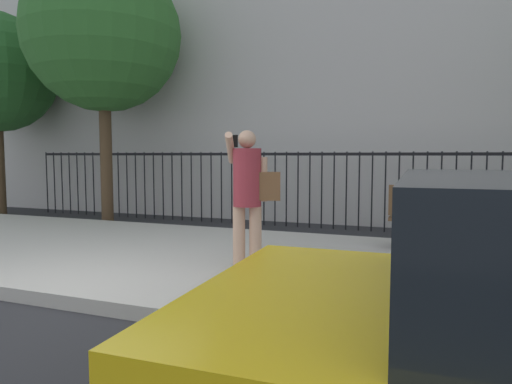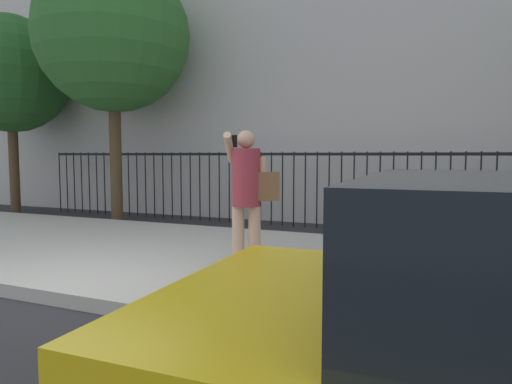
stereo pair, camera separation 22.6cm
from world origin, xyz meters
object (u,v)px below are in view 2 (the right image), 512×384
object	(u,v)px
pedestrian_on_phone	(248,189)
street_tree_far	(113,36)
street_bench	(452,218)
street_tree_near	(10,75)

from	to	relation	value
pedestrian_on_phone	street_tree_far	distance (m)	6.51
street_bench	street_tree_near	distance (m)	11.11
street_tree_far	street_tree_near	bearing A→B (deg)	175.95
street_bench	street_tree_far	world-z (taller)	street_tree_far
street_tree_near	street_tree_far	size ratio (longest dim) A/B	0.87
street_tree_near	street_tree_far	xyz separation A→B (m)	(3.56, -0.25, 0.57)
street_bench	street_tree_far	distance (m)	7.98
pedestrian_on_phone	street_bench	size ratio (longest dim) A/B	1.05
pedestrian_on_phone	street_tree_near	world-z (taller)	street_tree_near
street_tree_near	street_tree_far	distance (m)	3.61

